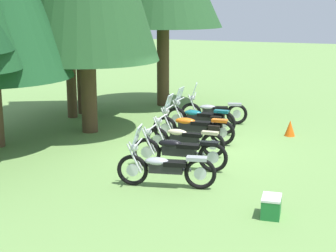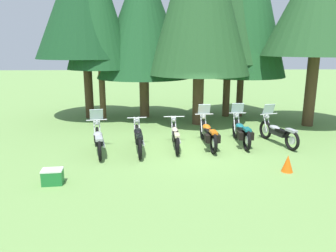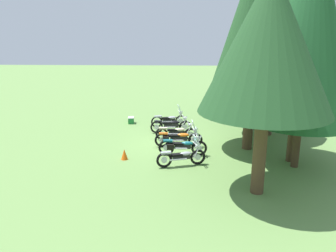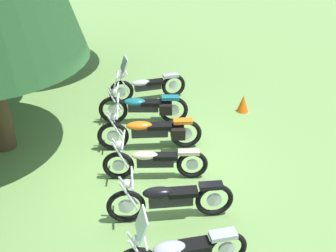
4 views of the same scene
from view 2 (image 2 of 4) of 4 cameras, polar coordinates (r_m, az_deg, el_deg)
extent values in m
plane|color=#6B934C|center=(11.27, 4.38, -3.76)|extent=(80.00, 80.00, 0.00)
torus|color=black|center=(11.47, -12.35, -1.90)|extent=(0.24, 0.71, 0.70)
cylinder|color=silver|center=(11.47, -12.35, -1.90)|extent=(0.11, 0.28, 0.27)
torus|color=black|center=(10.04, -11.98, -4.13)|extent=(0.24, 0.71, 0.70)
cylinder|color=silver|center=(10.04, -11.98, -4.13)|extent=(0.11, 0.28, 0.27)
cube|color=black|center=(10.73, -12.20, -2.44)|extent=(0.38, 0.77, 0.22)
ellipsoid|color=#9EA0A8|center=(10.89, -12.29, -1.47)|extent=(0.40, 0.58, 0.17)
cube|color=black|center=(10.50, -12.18, -2.20)|extent=(0.37, 0.54, 0.10)
cube|color=#9EA0A8|center=(10.02, -12.10, -2.18)|extent=(0.30, 0.48, 0.08)
cylinder|color=silver|center=(11.34, -12.86, -0.56)|extent=(0.11, 0.34, 0.65)
cylinder|color=silver|center=(11.34, -11.96, -0.51)|extent=(0.11, 0.34, 0.65)
cylinder|color=silver|center=(11.19, -12.48, 1.04)|extent=(0.68, 0.18, 0.04)
sphere|color=silver|center=(11.30, -12.47, 0.55)|extent=(0.20, 0.20, 0.17)
cylinder|color=silver|center=(10.60, -11.35, -3.04)|extent=(0.23, 0.74, 0.08)
cube|color=silver|center=(11.17, -12.53, 1.97)|extent=(0.46, 0.24, 0.39)
torus|color=black|center=(11.56, -5.49, -1.47)|extent=(0.17, 0.73, 0.72)
cylinder|color=silver|center=(11.56, -5.49, -1.47)|extent=(0.08, 0.28, 0.28)
torus|color=black|center=(9.98, -5.00, -3.92)|extent=(0.17, 0.73, 0.72)
cylinder|color=silver|center=(9.98, -5.00, -3.92)|extent=(0.08, 0.28, 0.28)
cube|color=black|center=(10.74, -5.27, -2.03)|extent=(0.30, 0.83, 0.25)
ellipsoid|color=black|center=(10.92, -5.36, -0.93)|extent=(0.32, 0.60, 0.20)
cube|color=black|center=(10.49, -5.22, -1.71)|extent=(0.30, 0.57, 0.10)
cube|color=black|center=(9.96, -5.07, -1.90)|extent=(0.24, 0.46, 0.08)
cylinder|color=silver|center=(11.42, -5.91, -0.12)|extent=(0.08, 0.34, 0.65)
cylinder|color=silver|center=(11.43, -5.11, -0.10)|extent=(0.08, 0.34, 0.65)
cylinder|color=silver|center=(11.27, -5.53, 1.46)|extent=(0.67, 0.11, 0.04)
sphere|color=silver|center=(11.39, -5.53, 0.97)|extent=(0.19, 0.19, 0.17)
cylinder|color=silver|center=(10.60, -4.49, -2.75)|extent=(0.16, 0.82, 0.08)
torus|color=black|center=(11.83, 1.00, -1.20)|extent=(0.11, 0.67, 0.67)
cylinder|color=silver|center=(11.83, 1.00, -1.20)|extent=(0.05, 0.25, 0.25)
torus|color=black|center=(10.34, 1.63, -3.41)|extent=(0.11, 0.67, 0.67)
cylinder|color=silver|center=(10.34, 1.63, -3.41)|extent=(0.05, 0.25, 0.25)
cube|color=black|center=(11.05, 1.30, -1.72)|extent=(0.18, 0.77, 0.23)
ellipsoid|color=beige|center=(11.22, 1.22, -0.73)|extent=(0.22, 0.55, 0.18)
cube|color=black|center=(10.82, 1.39, -1.45)|extent=(0.21, 0.52, 0.10)
cube|color=beige|center=(10.33, 1.61, -1.64)|extent=(0.16, 0.44, 0.08)
cylinder|color=silver|center=(11.69, 0.71, 0.13)|extent=(0.05, 0.34, 0.65)
cylinder|color=silver|center=(11.70, 1.34, 0.13)|extent=(0.05, 0.34, 0.65)
cylinder|color=silver|center=(11.54, 1.06, 1.67)|extent=(0.74, 0.05, 0.04)
sphere|color=silver|center=(11.66, 1.03, 1.18)|extent=(0.17, 0.17, 0.17)
cylinder|color=silver|center=(10.92, 1.93, -2.37)|extent=(0.09, 0.77, 0.08)
torus|color=black|center=(12.15, 6.18, -0.71)|extent=(0.15, 0.74, 0.73)
cylinder|color=silver|center=(12.15, 6.18, -0.71)|extent=(0.07, 0.28, 0.28)
torus|color=black|center=(10.55, 8.06, -3.00)|extent=(0.15, 0.74, 0.73)
cylinder|color=silver|center=(10.55, 8.06, -3.00)|extent=(0.07, 0.28, 0.28)
cube|color=black|center=(11.32, 7.07, -1.24)|extent=(0.27, 0.85, 0.25)
ellipsoid|color=#D16014|center=(11.50, 6.84, -0.21)|extent=(0.31, 0.61, 0.19)
cube|color=black|center=(11.07, 7.35, -0.94)|extent=(0.29, 0.57, 0.10)
cube|color=#D16014|center=(10.53, 8.02, -1.08)|extent=(0.23, 0.45, 0.08)
cylinder|color=silver|center=(12.00, 5.89, 0.58)|extent=(0.06, 0.34, 0.65)
cylinder|color=silver|center=(12.04, 6.66, 0.60)|extent=(0.06, 0.34, 0.65)
cylinder|color=silver|center=(11.87, 6.40, 2.09)|extent=(0.67, 0.07, 0.04)
sphere|color=silver|center=(11.98, 6.29, 1.61)|extent=(0.18, 0.18, 0.17)
cylinder|color=silver|center=(11.20, 7.95, -1.91)|extent=(0.13, 0.84, 0.08)
cube|color=silver|center=(11.86, 6.40, 2.96)|extent=(0.45, 0.18, 0.39)
cube|color=black|center=(10.67, 6.92, -2.21)|extent=(0.16, 0.33, 0.26)
cube|color=black|center=(10.75, 8.73, -2.15)|extent=(0.16, 0.33, 0.26)
torus|color=black|center=(12.52, 11.87, -0.47)|extent=(0.11, 0.75, 0.75)
cylinder|color=silver|center=(12.52, 11.87, -0.47)|extent=(0.05, 0.29, 0.29)
torus|color=black|center=(11.07, 13.77, -2.43)|extent=(0.11, 0.75, 0.75)
cylinder|color=silver|center=(11.07, 13.77, -2.43)|extent=(0.05, 0.29, 0.29)
cube|color=black|center=(11.77, 12.78, -0.92)|extent=(0.23, 0.77, 0.23)
ellipsoid|color=#14606B|center=(11.93, 12.56, -0.02)|extent=(0.29, 0.55, 0.18)
cube|color=black|center=(11.54, 13.08, -0.66)|extent=(0.27, 0.51, 0.10)
cube|color=#14606B|center=(11.06, 13.76, -0.57)|extent=(0.21, 0.44, 0.08)
cylinder|color=silver|center=(12.37, 11.61, 0.80)|extent=(0.05, 0.34, 0.65)
cylinder|color=silver|center=(12.41, 12.38, 0.80)|extent=(0.05, 0.34, 0.65)
cylinder|color=silver|center=(12.25, 12.17, 2.26)|extent=(0.63, 0.04, 0.04)
sphere|color=silver|center=(12.36, 12.04, 1.79)|extent=(0.17, 0.17, 0.17)
cylinder|color=silver|center=(11.66, 13.65, -1.50)|extent=(0.08, 0.77, 0.08)
cube|color=silver|center=(12.23, 12.18, 3.10)|extent=(0.44, 0.15, 0.39)
cube|color=black|center=(11.18, 12.63, -1.67)|extent=(0.14, 0.32, 0.26)
cube|color=black|center=(11.28, 14.41, -1.64)|extent=(0.14, 0.32, 0.26)
torus|color=black|center=(12.74, 16.81, -0.64)|extent=(0.29, 0.70, 0.70)
cylinder|color=silver|center=(12.74, 16.81, -0.64)|extent=(0.12, 0.27, 0.27)
torus|color=black|center=(11.57, 21.05, -2.40)|extent=(0.29, 0.70, 0.70)
cylinder|color=silver|center=(11.57, 21.05, -2.40)|extent=(0.12, 0.27, 0.27)
cube|color=black|center=(12.12, 18.86, -1.07)|extent=(0.40, 0.78, 0.20)
ellipsoid|color=#9EA0A8|center=(12.25, 18.33, -0.27)|extent=(0.39, 0.58, 0.16)
cube|color=black|center=(11.94, 19.49, -0.87)|extent=(0.36, 0.55, 0.10)
cube|color=#9EA0A8|center=(11.55, 20.94, -0.75)|extent=(0.30, 0.47, 0.08)
cylinder|color=silver|center=(12.58, 16.76, 0.58)|extent=(0.13, 0.34, 0.65)
cylinder|color=silver|center=(12.66, 17.34, 0.63)|extent=(0.13, 0.34, 0.65)
cylinder|color=silver|center=(12.49, 17.37, 2.03)|extent=(0.70, 0.23, 0.04)
sphere|color=silver|center=(12.58, 17.09, 1.58)|extent=(0.21, 0.21, 0.17)
cylinder|color=silver|center=(12.09, 19.79, -1.53)|extent=(0.28, 0.75, 0.08)
cube|color=silver|center=(12.47, 17.37, 2.86)|extent=(0.46, 0.26, 0.39)
cylinder|color=#42301E|center=(16.21, -13.84, 6.43)|extent=(0.41, 0.41, 2.87)
cylinder|color=#4C3823|center=(15.51, -11.49, 5.40)|extent=(0.28, 0.28, 2.42)
cone|color=#194723|center=(15.43, -12.18, 19.23)|extent=(3.03, 3.03, 5.05)
cylinder|color=brown|center=(16.00, -4.19, 5.05)|extent=(0.47, 0.47, 1.96)
cone|color=#194723|center=(15.88, -4.44, 18.72)|extent=(4.49, 4.49, 5.63)
cylinder|color=#4C3823|center=(14.52, 5.32, 4.68)|extent=(0.49, 0.49, 2.23)
cylinder|color=#4C3823|center=(16.37, 10.29, 6.25)|extent=(0.35, 0.35, 2.63)
cylinder|color=#42301E|center=(16.57, 12.54, 5.14)|extent=(0.32, 0.32, 2.00)
cylinder|color=#4C3823|center=(15.39, 23.86, 5.59)|extent=(0.48, 0.48, 3.03)
cube|color=#1E7233|center=(8.75, -19.70, -8.55)|extent=(0.53, 0.39, 0.36)
cube|color=silver|center=(8.68, -19.80, -7.33)|extent=(0.54, 0.40, 0.04)
cone|color=#EA590F|center=(9.61, 20.37, -6.22)|extent=(0.32, 0.32, 0.48)
camera|label=1|loc=(13.34, -65.76, 8.21)|focal=55.31mm
camera|label=3|loc=(21.48, 59.05, 13.70)|focal=36.73mm
camera|label=4|loc=(12.62, -37.77, 21.45)|focal=46.48mm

